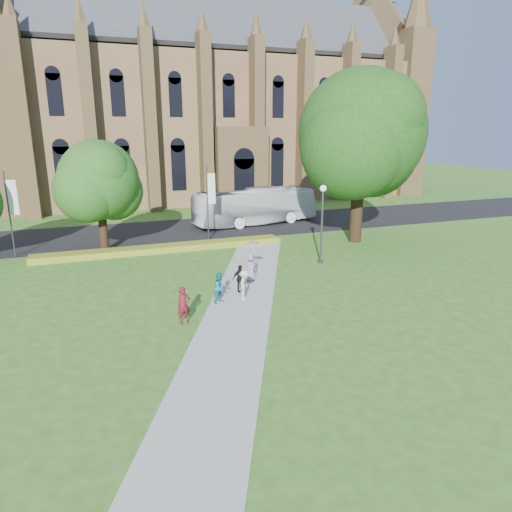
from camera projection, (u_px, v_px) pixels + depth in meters
name	position (u px, v px, depth m)	size (l,w,h in m)	color
ground	(247.00, 313.00, 22.39)	(160.00, 160.00, 0.00)	#395B1B
road	(173.00, 231.00, 40.47)	(160.00, 10.00, 0.02)	black
footpath	(241.00, 305.00, 23.29)	(3.20, 30.00, 0.04)	#B2B2A8
flower_hedge	(163.00, 248.00, 33.60)	(18.00, 1.40, 0.45)	#B39523
cathedral	(218.00, 94.00, 58.14)	(52.60, 18.25, 28.00)	olive
streetlamp	(322.00, 215.00, 29.88)	(0.44, 0.44, 5.24)	#38383D
large_tree	(361.00, 134.00, 34.42)	(9.60, 9.60, 13.20)	#332114
street_tree_1	(99.00, 180.00, 32.10)	(5.60, 5.60, 8.05)	#332114
banner_pole_0	(209.00, 199.00, 35.92)	(0.70, 0.10, 6.00)	#38383D
banner_pole_1	(11.00, 210.00, 31.26)	(0.70, 0.10, 6.00)	#38383D
tour_coach	(255.00, 206.00, 42.81)	(2.83, 12.10, 3.37)	white
pedestrian_0	(184.00, 305.00, 20.90)	(0.63, 0.42, 1.74)	#5A141C
pedestrian_1	(220.00, 288.00, 23.45)	(0.79, 0.61, 1.62)	#1B6B87
pedestrian_2	(245.00, 285.00, 23.82)	(1.05, 0.61, 1.63)	#BBBBBB
pedestrian_3	(240.00, 278.00, 25.03)	(0.90, 0.37, 1.53)	black
pedestrian_4	(251.00, 267.00, 26.79)	(0.82, 0.53, 1.67)	gray
parasol	(253.00, 248.00, 26.63)	(0.71, 0.71, 0.62)	#C78DA9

